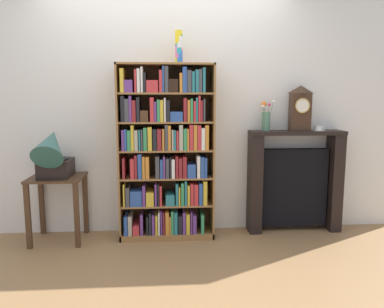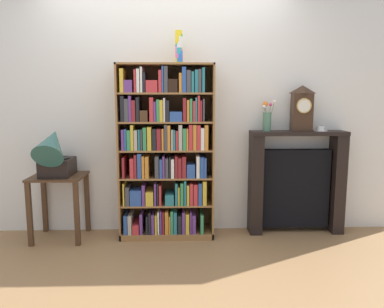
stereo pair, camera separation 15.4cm
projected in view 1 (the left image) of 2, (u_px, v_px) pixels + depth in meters
The scene contains 10 objects.
ground_plane at pixel (167, 239), 3.78m from camera, with size 7.87×6.40×0.02m, color #997047.
wall_back at pixel (179, 108), 3.90m from camera, with size 4.87×0.08×2.60m, color silver.
bookshelf at pixel (166, 155), 3.73m from camera, with size 0.94×0.35×1.73m.
cup_stack at pixel (179, 47), 3.61m from camera, with size 0.07×0.07×0.32m.
side_table_left at pixel (58, 193), 3.66m from camera, with size 0.51×0.46×0.65m.
gramophone at pixel (53, 153), 3.52m from camera, with size 0.29×0.52×0.55m.
fireplace_mantel at pixel (294, 182), 3.96m from camera, with size 0.97×0.24×1.07m.
mantel_clock at pixel (300, 108), 3.82m from camera, with size 0.20×0.14×0.46m.
flower_vase at pixel (266, 119), 3.82m from camera, with size 0.12×0.16×0.31m.
teacup_with_saucer at pixel (318, 128), 3.87m from camera, with size 0.14×0.14×0.05m.
Camera 1 is at (-0.01, -3.62, 1.41)m, focal length 35.03 mm.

